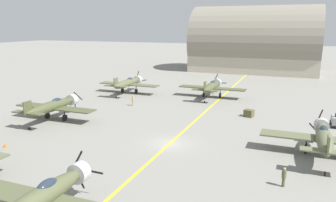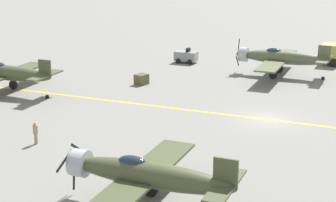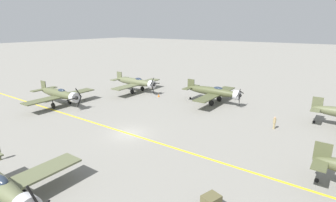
{
  "view_description": "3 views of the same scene",
  "coord_description": "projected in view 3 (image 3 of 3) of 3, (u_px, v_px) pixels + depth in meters",
  "views": [
    {
      "loc": [
        12.39,
        -31.68,
        12.68
      ],
      "look_at": [
        -3.37,
        8.01,
        2.82
      ],
      "focal_mm": 35.0,
      "sensor_mm": 36.0,
      "label": 1
    },
    {
      "loc": [
        -43.3,
        -9.17,
        14.28
      ],
      "look_at": [
        -3.25,
        7.41,
        1.63
      ],
      "focal_mm": 60.0,
      "sensor_mm": 36.0,
      "label": 2
    },
    {
      "loc": [
        21.42,
        21.14,
        12.71
      ],
      "look_at": [
        -4.43,
        2.79,
        3.6
      ],
      "focal_mm": 28.0,
      "sensor_mm": 36.0,
      "label": 3
    }
  ],
  "objects": [
    {
      "name": "ground_crew_inspecting",
      "position": [
        274.0,
        122.0,
        33.3
      ],
      "size": [
        0.36,
        0.36,
        1.64
      ],
      "color": "tan",
      "rests_on": "ground"
    },
    {
      "name": "taxiway_stripe",
      "position": [
        129.0,
        134.0,
        32.06
      ],
      "size": [
        0.3,
        160.0,
        0.01
      ],
      "primitive_type": "cube",
      "color": "yellow",
      "rests_on": "ground"
    },
    {
      "name": "airplane_near_center",
      "position": [
        59.0,
        94.0,
        42.73
      ],
      "size": [
        12.0,
        9.98,
        3.65
      ],
      "rotation": [
        0.0,
        0.0,
        0.03
      ],
      "color": "#535839",
      "rests_on": "ground"
    },
    {
      "name": "ground_plane",
      "position": [
        129.0,
        134.0,
        32.06
      ],
      "size": [
        400.0,
        400.0,
        0.0
      ],
      "primitive_type": "plane",
      "color": "gray"
    },
    {
      "name": "airplane_mid_left",
      "position": [
        214.0,
        92.0,
        44.16
      ],
      "size": [
        12.0,
        9.98,
        3.65
      ],
      "rotation": [
        0.0,
        0.0,
        0.16
      ],
      "color": "#4A4F30",
      "rests_on": "ground"
    },
    {
      "name": "supply_crate_by_tanker",
      "position": [
        211.0,
        202.0,
        18.83
      ],
      "size": [
        1.49,
        1.35,
        1.03
      ],
      "primitive_type": "cube",
      "rotation": [
        0.0,
        0.0,
        -0.3
      ],
      "color": "brown",
      "rests_on": "ground"
    },
    {
      "name": "traffic_cone",
      "position": [
        159.0,
        95.0,
        48.64
      ],
      "size": [
        0.36,
        0.36,
        0.55
      ],
      "primitive_type": "cone",
      "color": "orange",
      "rests_on": "ground"
    },
    {
      "name": "airplane_near_left",
      "position": [
        136.0,
        82.0,
        51.65
      ],
      "size": [
        12.0,
        9.98,
        3.65
      ],
      "rotation": [
        0.0,
        0.0,
        0.06
      ],
      "color": "#5D6243",
      "rests_on": "ground"
    }
  ]
}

